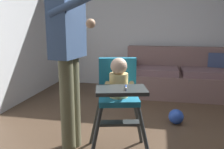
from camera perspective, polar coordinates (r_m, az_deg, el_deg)
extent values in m
cube|color=silver|center=(4.87, 10.81, 12.15)|extent=(5.09, 0.06, 2.59)
cube|color=#80615E|center=(4.44, 15.95, -2.38)|extent=(1.95, 0.84, 0.40)
cube|color=#80615E|center=(4.68, 15.95, 3.72)|extent=(1.95, 0.22, 0.46)
cube|color=#80615E|center=(4.39, 4.55, 1.91)|extent=(0.20, 0.84, 0.20)
cube|color=#795B62|center=(4.32, 10.65, 0.96)|extent=(0.77, 0.60, 0.11)
cube|color=#795B62|center=(4.39, 21.64, 0.50)|extent=(0.77, 0.60, 0.11)
cube|color=#3D4C75|center=(4.66, 24.38, 2.71)|extent=(0.35, 0.16, 0.34)
cylinder|color=#323738|center=(2.10, -4.27, -15.93)|extent=(0.14, 0.19, 0.58)
cylinder|color=#323738|center=(2.13, 8.11, -15.56)|extent=(0.19, 0.14, 0.58)
cylinder|color=#323738|center=(2.49, -3.99, -11.19)|extent=(0.19, 0.14, 0.58)
cylinder|color=#323738|center=(2.52, 6.24, -10.97)|extent=(0.14, 0.19, 0.58)
cube|color=teal|center=(2.18, 1.57, -5.91)|extent=(0.44, 0.44, 0.05)
cube|color=teal|center=(2.28, 1.32, -0.12)|extent=(0.37, 0.16, 0.34)
cube|color=#323738|center=(1.86, 2.25, -3.82)|extent=(0.45, 0.35, 0.03)
cube|color=#323738|center=(2.15, 1.75, -11.74)|extent=(0.41, 0.19, 0.02)
cylinder|color=#E0CA82|center=(2.13, 1.63, -2.62)|extent=(0.21, 0.21, 0.22)
sphere|color=beige|center=(2.08, 1.68, 2.05)|extent=(0.15, 0.15, 0.15)
cylinder|color=#E0CA82|center=(2.08, -1.17, -2.63)|extent=(0.08, 0.15, 0.10)
cylinder|color=#E0CA82|center=(2.10, 4.58, -2.56)|extent=(0.08, 0.15, 0.10)
cylinder|color=blue|center=(1.86, 3.42, -3.17)|extent=(0.03, 0.13, 0.01)
cube|color=white|center=(1.80, 3.44, -3.41)|extent=(0.02, 0.03, 0.02)
cylinder|color=#656448|center=(2.37, -10.83, -7.62)|extent=(0.14, 0.14, 0.95)
cylinder|color=#656448|center=(2.47, -9.41, -6.77)|extent=(0.14, 0.14, 0.95)
cube|color=#3C557D|center=(2.29, -10.84, 11.78)|extent=(0.26, 0.43, 0.62)
cylinder|color=#3C557D|center=(2.06, -9.49, 16.61)|extent=(0.48, 0.14, 0.23)
sphere|color=tan|center=(1.98, -5.23, 12.27)|extent=(0.08, 0.08, 0.08)
cylinder|color=#3C557D|center=(2.50, -7.98, 11.88)|extent=(0.07, 0.07, 0.56)
sphere|color=#284CB7|center=(3.20, 15.34, -9.86)|extent=(0.20, 0.20, 0.20)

